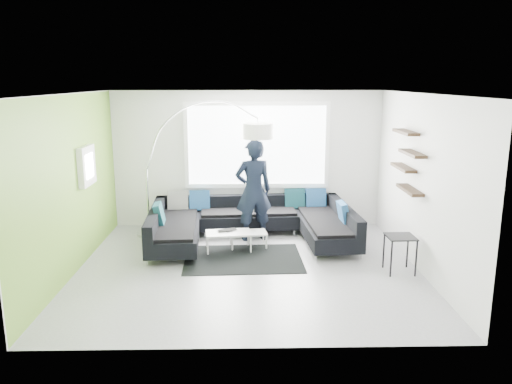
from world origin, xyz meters
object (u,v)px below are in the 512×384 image
at_px(coffee_table, 238,240).
at_px(arc_lamp, 146,170).
at_px(person, 253,190).
at_px(side_table, 400,254).
at_px(laptop, 228,231).
at_px(sectional_sofa, 251,225).

distance_m(coffee_table, arc_lamp, 2.28).
relative_size(arc_lamp, person, 1.37).
bearing_deg(person, side_table, 129.18).
relative_size(side_table, laptop, 1.48).
height_order(coffee_table, arc_lamp, arc_lamp).
relative_size(arc_lamp, side_table, 4.40).
distance_m(person, laptop, 0.97).
height_order(arc_lamp, person, arc_lamp).
bearing_deg(arc_lamp, laptop, -22.39).
bearing_deg(coffee_table, laptop, -168.90).
xyz_separation_m(coffee_table, laptop, (-0.18, -0.06, 0.18)).
bearing_deg(person, laptop, 37.82).
bearing_deg(sectional_sofa, side_table, -36.62).
height_order(side_table, person, person).
distance_m(arc_lamp, laptop, 2.07).
height_order(coffee_table, laptop, laptop).
bearing_deg(laptop, sectional_sofa, 20.45).
bearing_deg(coffee_table, side_table, -31.10).
xyz_separation_m(arc_lamp, person, (2.06, -0.32, -0.35)).
bearing_deg(side_table, person, 143.10).
bearing_deg(arc_lamp, sectional_sofa, -7.15).
height_order(coffee_table, person, person).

